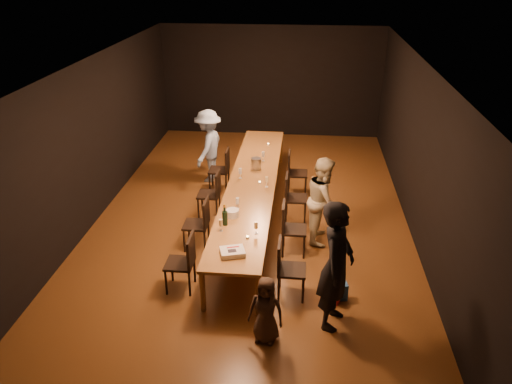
# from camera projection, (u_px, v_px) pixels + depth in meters

# --- Properties ---
(ground) EXTENTS (10.00, 10.00, 0.00)m
(ground) POSITION_uv_depth(u_px,v_px,m) (252.00, 217.00, 9.83)
(ground) COLOR #4F3013
(ground) RESTS_ON ground
(room_shell) EXTENTS (6.04, 10.04, 3.02)m
(room_shell) POSITION_uv_depth(u_px,v_px,m) (252.00, 115.00, 8.92)
(room_shell) COLOR black
(room_shell) RESTS_ON ground
(table) EXTENTS (0.90, 6.00, 0.75)m
(table) POSITION_uv_depth(u_px,v_px,m) (252.00, 185.00, 9.52)
(table) COLOR brown
(table) RESTS_ON ground
(chair_right_0) EXTENTS (0.42, 0.42, 0.93)m
(chair_right_0) POSITION_uv_depth(u_px,v_px,m) (292.00, 269.00, 7.40)
(chair_right_0) COLOR black
(chair_right_0) RESTS_ON ground
(chair_right_1) EXTENTS (0.42, 0.42, 0.93)m
(chair_right_1) POSITION_uv_depth(u_px,v_px,m) (294.00, 229.00, 8.47)
(chair_right_1) COLOR black
(chair_right_1) RESTS_ON ground
(chair_right_2) EXTENTS (0.42, 0.42, 0.93)m
(chair_right_2) POSITION_uv_depth(u_px,v_px,m) (296.00, 198.00, 9.55)
(chair_right_2) COLOR black
(chair_right_2) RESTS_ON ground
(chair_right_3) EXTENTS (0.42, 0.42, 0.93)m
(chair_right_3) POSITION_uv_depth(u_px,v_px,m) (298.00, 173.00, 10.62)
(chair_right_3) COLOR black
(chair_right_3) RESTS_ON ground
(chair_left_0) EXTENTS (0.42, 0.42, 0.93)m
(chair_left_0) POSITION_uv_depth(u_px,v_px,m) (179.00, 263.00, 7.55)
(chair_left_0) COLOR black
(chair_left_0) RESTS_ON ground
(chair_left_1) EXTENTS (0.42, 0.42, 0.93)m
(chair_left_1) POSITION_uv_depth(u_px,v_px,m) (196.00, 224.00, 8.63)
(chair_left_1) COLOR black
(chair_left_1) RESTS_ON ground
(chair_left_2) EXTENTS (0.42, 0.42, 0.93)m
(chair_left_2) POSITION_uv_depth(u_px,v_px,m) (209.00, 194.00, 9.70)
(chair_left_2) COLOR black
(chair_left_2) RESTS_ON ground
(chair_left_3) EXTENTS (0.42, 0.42, 0.93)m
(chair_left_3) POSITION_uv_depth(u_px,v_px,m) (219.00, 170.00, 10.78)
(chair_left_3) COLOR black
(chair_left_3) RESTS_ON ground
(woman_birthday) EXTENTS (0.61, 0.78, 1.89)m
(woman_birthday) POSITION_uv_depth(u_px,v_px,m) (336.00, 265.00, 6.64)
(woman_birthday) COLOR black
(woman_birthday) RESTS_ON ground
(woman_tan) EXTENTS (0.64, 0.80, 1.57)m
(woman_tan) POSITION_uv_depth(u_px,v_px,m) (324.00, 200.00, 8.76)
(woman_tan) COLOR beige
(woman_tan) RESTS_ON ground
(man_blue) EXTENTS (0.80, 1.16, 1.64)m
(man_blue) POSITION_uv_depth(u_px,v_px,m) (208.00, 146.00, 11.06)
(man_blue) COLOR #95B9E7
(man_blue) RESTS_ON ground
(child) EXTENTS (0.52, 0.39, 0.97)m
(child) POSITION_uv_depth(u_px,v_px,m) (266.00, 310.00, 6.53)
(child) COLOR #3B2C21
(child) RESTS_ON ground
(gift_bag_red) EXTENTS (0.25, 0.20, 0.26)m
(gift_bag_red) POSITION_uv_depth(u_px,v_px,m) (332.00, 295.00, 7.38)
(gift_bag_red) COLOR red
(gift_bag_red) RESTS_ON ground
(gift_bag_blue) EXTENTS (0.24, 0.19, 0.27)m
(gift_bag_blue) POSITION_uv_depth(u_px,v_px,m) (340.00, 291.00, 7.45)
(gift_bag_blue) COLOR #24559E
(gift_bag_blue) RESTS_ON ground
(birthday_cake) EXTENTS (0.41, 0.37, 0.08)m
(birthday_cake) POSITION_uv_depth(u_px,v_px,m) (232.00, 252.00, 7.22)
(birthday_cake) COLOR white
(birthday_cake) RESTS_ON table
(plate_stack) EXTENTS (0.25, 0.25, 0.12)m
(plate_stack) POSITION_uv_depth(u_px,v_px,m) (232.00, 213.00, 8.25)
(plate_stack) COLOR white
(plate_stack) RESTS_ON table
(champagne_bottle) EXTENTS (0.11, 0.11, 0.37)m
(champagne_bottle) POSITION_uv_depth(u_px,v_px,m) (225.00, 215.00, 7.95)
(champagne_bottle) COLOR black
(champagne_bottle) RESTS_ON table
(ice_bucket) EXTENTS (0.26, 0.26, 0.23)m
(ice_bucket) POSITION_uv_depth(u_px,v_px,m) (256.00, 163.00, 10.05)
(ice_bucket) COLOR #A1A1A6
(ice_bucket) RESTS_ON table
(wineglass_0) EXTENTS (0.06, 0.06, 0.21)m
(wineglass_0) POSITION_uv_depth(u_px,v_px,m) (221.00, 225.00, 7.80)
(wineglass_0) COLOR beige
(wineglass_0) RESTS_ON table
(wineglass_1) EXTENTS (0.06, 0.06, 0.21)m
(wineglass_1) POSITION_uv_depth(u_px,v_px,m) (256.00, 228.00, 7.73)
(wineglass_1) COLOR beige
(wineglass_1) RESTS_ON table
(wineglass_2) EXTENTS (0.06, 0.06, 0.21)m
(wineglass_2) POSITION_uv_depth(u_px,v_px,m) (237.00, 203.00, 8.48)
(wineglass_2) COLOR silver
(wineglass_2) RESTS_ON table
(wineglass_3) EXTENTS (0.06, 0.06, 0.21)m
(wineglass_3) POSITION_uv_depth(u_px,v_px,m) (267.00, 182.00, 9.27)
(wineglass_3) COLOR beige
(wineglass_3) RESTS_ON table
(wineglass_4) EXTENTS (0.06, 0.06, 0.21)m
(wineglass_4) POSITION_uv_depth(u_px,v_px,m) (240.00, 173.00, 9.63)
(wineglass_4) COLOR silver
(wineglass_4) RESTS_ON table
(wineglass_5) EXTENTS (0.06, 0.06, 0.21)m
(wineglass_5) POSITION_uv_depth(u_px,v_px,m) (263.00, 156.00, 10.42)
(wineglass_5) COLOR silver
(wineglass_5) RESTS_ON table
(tealight_near) EXTENTS (0.05, 0.05, 0.03)m
(tealight_near) POSITION_uv_depth(u_px,v_px,m) (247.00, 237.00, 7.64)
(tealight_near) COLOR #B2B7B2
(tealight_near) RESTS_ON table
(tealight_mid) EXTENTS (0.05, 0.05, 0.03)m
(tealight_mid) POSITION_uv_depth(u_px,v_px,m) (260.00, 183.00, 9.45)
(tealight_mid) COLOR #B2B7B2
(tealight_mid) RESTS_ON table
(tealight_far) EXTENTS (0.05, 0.05, 0.03)m
(tealight_far) POSITION_uv_depth(u_px,v_px,m) (268.00, 144.00, 11.33)
(tealight_far) COLOR #B2B7B2
(tealight_far) RESTS_ON table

